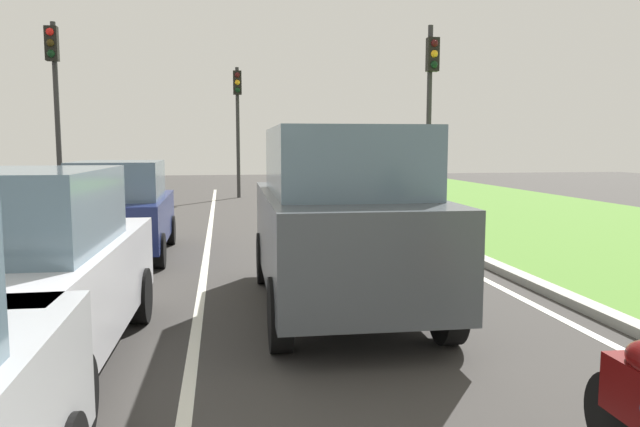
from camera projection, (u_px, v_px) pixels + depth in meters
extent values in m
plane|color=#383533|center=(242.00, 246.00, 12.34)|extent=(60.00, 60.00, 0.00)
cube|color=silver|center=(207.00, 247.00, 12.23)|extent=(0.12, 32.00, 0.01)
cube|color=silver|center=(411.00, 242.00, 12.92)|extent=(0.12, 32.00, 0.01)
cube|color=#548433|center=(618.00, 235.00, 13.70)|extent=(9.00, 48.00, 0.06)
cube|color=#9E9B93|center=(433.00, 239.00, 12.99)|extent=(0.24, 48.00, 0.12)
cube|color=#474C51|center=(340.00, 236.00, 7.59)|extent=(1.99, 4.54, 1.10)
cube|color=slate|center=(342.00, 161.00, 7.34)|extent=(1.75, 2.73, 0.80)
cylinder|color=black|center=(265.00, 258.00, 9.03)|extent=(0.23, 0.76, 0.76)
cylinder|color=black|center=(378.00, 255.00, 9.28)|extent=(0.23, 0.76, 0.76)
cylinder|color=black|center=(280.00, 315.00, 6.03)|extent=(0.23, 0.76, 0.76)
cylinder|color=black|center=(447.00, 308.00, 6.27)|extent=(0.23, 0.76, 0.76)
cube|color=silver|center=(19.00, 293.00, 5.42)|extent=(1.86, 4.34, 0.84)
cube|color=slate|center=(10.00, 210.00, 5.23)|extent=(1.61, 2.14, 0.70)
cylinder|color=black|center=(139.00, 296.00, 7.02)|extent=(0.24, 0.65, 0.64)
cylinder|color=black|center=(72.00, 401.00, 4.14)|extent=(0.24, 0.65, 0.64)
cube|color=navy|center=(122.00, 219.00, 11.17)|extent=(1.68, 3.72, 0.80)
cube|color=slate|center=(118.00, 180.00, 10.85)|extent=(1.50, 1.91, 0.68)
cylinder|color=black|center=(94.00, 232.00, 12.32)|extent=(0.23, 0.60, 0.60)
cylinder|color=black|center=(169.00, 230.00, 12.58)|extent=(0.23, 0.60, 0.60)
cylinder|color=black|center=(64.00, 254.00, 9.86)|extent=(0.23, 0.60, 0.60)
cylinder|color=black|center=(158.00, 251.00, 10.12)|extent=(0.23, 0.60, 0.60)
cylinder|color=black|center=(617.00, 418.00, 3.92)|extent=(0.11, 0.60, 0.60)
cylinder|color=#2D2D2D|center=(429.00, 124.00, 16.74)|extent=(0.14, 0.14, 5.33)
cube|color=black|center=(433.00, 55.00, 16.34)|extent=(0.32, 0.24, 0.90)
sphere|color=#3F0F0F|center=(435.00, 43.00, 16.18)|extent=(0.20, 0.20, 0.20)
sphere|color=#F2AD19|center=(434.00, 54.00, 16.21)|extent=(0.20, 0.20, 0.20)
sphere|color=black|center=(434.00, 64.00, 16.24)|extent=(0.20, 0.20, 0.20)
cylinder|color=#2D2D2D|center=(58.00, 123.00, 16.37)|extent=(0.14, 0.14, 5.35)
cube|color=black|center=(52.00, 44.00, 15.94)|extent=(0.32, 0.24, 0.90)
sphere|color=red|center=(50.00, 32.00, 15.78)|extent=(0.20, 0.20, 0.20)
sphere|color=#382B0C|center=(50.00, 43.00, 15.81)|extent=(0.20, 0.20, 0.20)
sphere|color=black|center=(51.00, 54.00, 15.85)|extent=(0.20, 0.20, 0.20)
cylinder|color=#2D2D2D|center=(238.00, 133.00, 23.52)|extent=(0.14, 0.14, 5.06)
cube|color=black|center=(237.00, 83.00, 23.11)|extent=(0.32, 0.24, 0.90)
sphere|color=#3F0F0F|center=(237.00, 75.00, 22.95)|extent=(0.20, 0.20, 0.20)
sphere|color=#F2AD19|center=(237.00, 82.00, 22.98)|extent=(0.20, 0.20, 0.20)
sphere|color=black|center=(237.00, 90.00, 23.01)|extent=(0.20, 0.20, 0.20)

